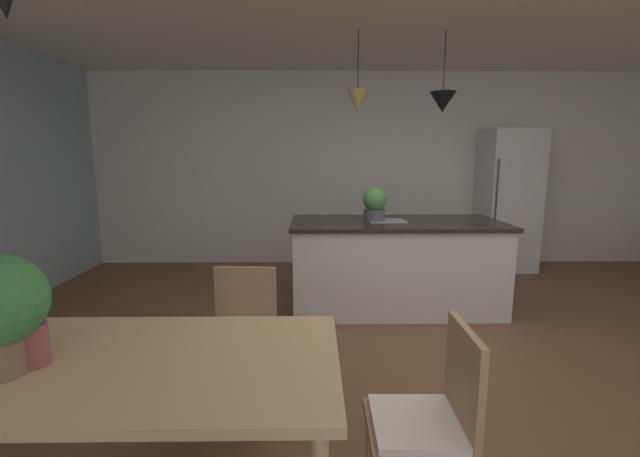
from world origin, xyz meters
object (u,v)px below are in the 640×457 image
object	(u,v)px
chair_far_right	(241,337)
dining_table	(92,375)
kitchen_island	(395,264)
refrigerator	(507,200)
potted_plant_on_island	(375,204)
chair_kitchen_end	(429,420)
vase_on_dining_table	(31,345)

from	to	relation	value
chair_far_right	dining_table	bearing A→B (deg)	-118.77
dining_table	chair_far_right	distance (m)	0.94
kitchen_island	refrigerator	world-z (taller)	refrigerator
potted_plant_on_island	dining_table	bearing A→B (deg)	-119.88
kitchen_island	potted_plant_on_island	size ratio (longest dim) A/B	6.23
kitchen_island	refrigerator	size ratio (longest dim) A/B	1.10
chair_kitchen_end	kitchen_island	xyz separation A→B (m)	(0.35, 2.57, -0.01)
chair_kitchen_end	refrigerator	xyz separation A→B (m)	(2.18, 4.11, 0.47)
chair_far_right	vase_on_dining_table	distance (m)	1.12
dining_table	chair_kitchen_end	bearing A→B (deg)	-0.04
dining_table	kitchen_island	xyz separation A→B (m)	(1.69, 2.56, -0.22)
vase_on_dining_table	refrigerator	bearing A→B (deg)	48.19
dining_table	kitchen_island	size ratio (longest dim) A/B	0.93
chair_kitchen_end	potted_plant_on_island	distance (m)	2.64
chair_kitchen_end	dining_table	bearing A→B (deg)	179.96
dining_table	refrigerator	bearing A→B (deg)	49.39
chair_kitchen_end	vase_on_dining_table	bearing A→B (deg)	-178.39
dining_table	potted_plant_on_island	distance (m)	2.98
potted_plant_on_island	vase_on_dining_table	bearing A→B (deg)	-122.55
refrigerator	vase_on_dining_table	xyz separation A→B (m)	(-3.71, -4.15, -0.12)
refrigerator	potted_plant_on_island	distance (m)	2.57
chair_kitchen_end	refrigerator	distance (m)	4.67
dining_table	refrigerator	xyz separation A→B (m)	(3.52, 4.11, 0.27)
dining_table	chair_far_right	xyz separation A→B (m)	(0.44, 0.80, -0.21)
chair_far_right	vase_on_dining_table	world-z (taller)	vase_on_dining_table
refrigerator	chair_far_right	bearing A→B (deg)	-133.00
chair_far_right	vase_on_dining_table	bearing A→B (deg)	-126.74
chair_far_right	vase_on_dining_table	xyz separation A→B (m)	(-0.63, -0.85, 0.36)
dining_table	chair_far_right	world-z (taller)	chair_far_right
potted_plant_on_island	vase_on_dining_table	world-z (taller)	potted_plant_on_island
dining_table	vase_on_dining_table	bearing A→B (deg)	-167.01
chair_far_right	vase_on_dining_table	size ratio (longest dim) A/B	5.37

